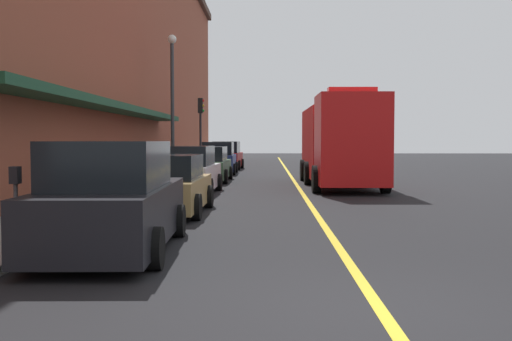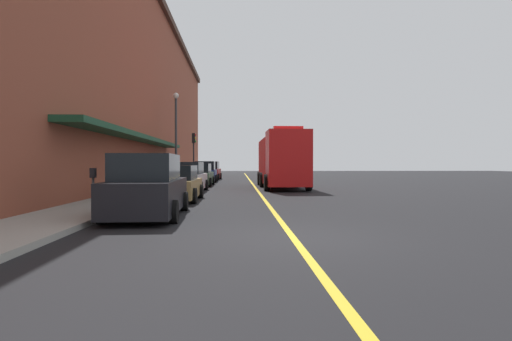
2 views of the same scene
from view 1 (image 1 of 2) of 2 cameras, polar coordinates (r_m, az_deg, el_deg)
ground_plane at (r=31.59m, az=3.36°, el=-0.56°), size 112.00×112.00×0.00m
sidewalk_left at (r=31.95m, az=-7.83°, el=-0.41°), size 2.40×70.00×0.15m
lane_center_stripe at (r=31.59m, az=3.36°, el=-0.55°), size 0.16×70.00×0.01m
brick_building_left at (r=33.26m, az=-20.67°, el=12.33°), size 12.98×64.00×14.90m
parked_car_0 at (r=10.44m, az=-13.50°, el=-2.82°), size 2.20×4.89×1.89m
parked_car_1 at (r=15.60m, az=-8.62°, el=-1.46°), size 2.19×4.28×1.53m
parked_car_2 at (r=21.33m, az=-6.35°, el=-0.09°), size 2.08×4.38×1.70m
parked_car_3 at (r=27.56m, az=-4.67°, el=0.52°), size 2.14×4.86×1.62m
parked_car_4 at (r=33.77m, az=-3.58°, el=1.09°), size 2.04×4.28×1.81m
parked_car_5 at (r=39.18m, az=-2.81°, el=1.35°), size 2.13×4.33×1.83m
fire_truck at (r=24.96m, az=7.95°, el=2.64°), size 2.85×9.42×3.78m
parking_meter_0 at (r=10.44m, az=-21.95°, el=-1.94°), size 0.14×0.18×1.33m
parking_meter_1 at (r=30.07m, az=-6.74°, el=1.27°), size 0.14×0.18×1.33m
street_lamp_left at (r=30.03m, az=-7.99°, el=7.64°), size 0.44×0.44×6.94m
traffic_light_near at (r=36.43m, az=-5.30°, el=4.86°), size 0.38×0.36×4.30m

